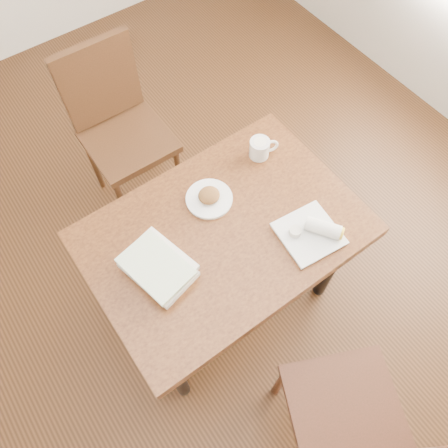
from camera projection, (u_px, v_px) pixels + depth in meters
ground at (224, 296)px, 2.38m from camera, size 4.00×5.00×0.01m
room_walls at (224, 38)px, 0.95m from camera, size 4.02×5.02×2.80m
table at (224, 241)px, 1.80m from camera, size 1.08×0.75×0.75m
chair_near at (358, 433)px, 1.55m from camera, size 0.56×0.56×0.95m
chair_far at (118, 121)px, 2.27m from camera, size 0.42×0.42×0.95m
plate_scone at (209, 198)px, 1.77m from camera, size 0.19×0.19×0.06m
coffee_mug at (260, 148)px, 1.87m from camera, size 0.13×0.09×0.09m
plate_burrito at (313, 232)px, 1.69m from camera, size 0.25×0.25×0.07m
book_stack at (158, 266)px, 1.61m from camera, size 0.24×0.30×0.07m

